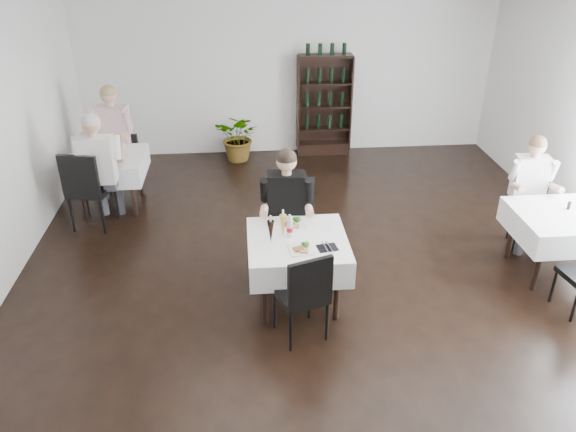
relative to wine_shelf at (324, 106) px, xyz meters
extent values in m
plane|color=black|center=(-0.60, -4.31, -0.85)|extent=(9.00, 9.00, 0.00)
plane|color=white|center=(-0.60, -4.31, 2.15)|extent=(9.00, 9.00, 0.00)
plane|color=white|center=(-0.60, 0.19, 0.65)|extent=(7.00, 0.00, 7.00)
cube|color=black|center=(0.00, 0.01, -0.75)|extent=(0.90, 0.28, 0.20)
cylinder|color=black|center=(-1.27, -4.68, -0.49)|extent=(0.06, 0.06, 0.71)
cylinder|color=black|center=(-1.27, -3.95, -0.49)|extent=(0.06, 0.06, 0.71)
cylinder|color=black|center=(-0.53, -4.68, -0.49)|extent=(0.06, 0.06, 0.71)
cylinder|color=black|center=(-0.53, -3.95, -0.49)|extent=(0.06, 0.06, 0.71)
cube|color=black|center=(-0.90, -4.31, -0.12)|extent=(0.85, 0.85, 0.04)
cube|color=white|center=(-0.90, -4.31, -0.23)|extent=(1.03, 1.03, 0.30)
cylinder|color=black|center=(-3.64, -2.15, -0.49)|extent=(0.06, 0.06, 0.71)
cylinder|color=black|center=(-3.64, -1.47, -0.49)|extent=(0.06, 0.06, 0.71)
cylinder|color=black|center=(-2.96, -2.15, -0.49)|extent=(0.06, 0.06, 0.71)
cylinder|color=black|center=(-2.96, -1.47, -0.49)|extent=(0.06, 0.06, 0.71)
cube|color=black|center=(-3.30, -1.81, -0.12)|extent=(0.80, 0.80, 0.04)
cube|color=white|center=(-3.30, -1.81, -0.23)|extent=(0.98, 0.98, 0.30)
cylinder|color=black|center=(1.76, -4.35, -0.49)|extent=(0.06, 0.06, 0.71)
cylinder|color=black|center=(1.76, -3.67, -0.49)|extent=(0.06, 0.06, 0.71)
cylinder|color=black|center=(2.44, -3.67, -0.49)|extent=(0.06, 0.06, 0.71)
cube|color=black|center=(2.10, -4.01, -0.12)|extent=(0.80, 0.80, 0.04)
cube|color=white|center=(2.10, -4.01, -0.23)|extent=(0.98, 0.98, 0.30)
imported|color=#265D20|center=(-1.47, -0.21, -0.43)|extent=(0.96, 0.90, 0.84)
cylinder|color=black|center=(-0.89, -3.94, -0.61)|extent=(0.04, 0.04, 0.48)
cylinder|color=black|center=(-1.03, -3.55, -0.61)|extent=(0.04, 0.04, 0.48)
cylinder|color=black|center=(-0.50, -3.80, -0.61)|extent=(0.04, 0.04, 0.48)
cylinder|color=black|center=(-0.64, -3.41, -0.61)|extent=(0.04, 0.04, 0.48)
cube|color=black|center=(-0.76, -3.68, -0.33)|extent=(0.62, 0.62, 0.07)
cube|color=black|center=(-0.84, -3.47, -0.05)|extent=(0.47, 0.21, 0.52)
cylinder|color=black|center=(-0.81, -4.63, -0.62)|extent=(0.03, 0.03, 0.45)
cylinder|color=black|center=(-0.68, -5.00, -0.62)|extent=(0.03, 0.03, 0.45)
cylinder|color=black|center=(-1.17, -4.76, -0.62)|extent=(0.03, 0.03, 0.45)
cylinder|color=black|center=(-1.05, -5.13, -0.62)|extent=(0.03, 0.03, 0.45)
cube|color=black|center=(-0.93, -4.88, -0.37)|extent=(0.57, 0.57, 0.07)
cube|color=black|center=(-0.86, -5.07, -0.11)|extent=(0.44, 0.19, 0.49)
cylinder|color=black|center=(-3.44, -1.42, -0.65)|extent=(0.03, 0.03, 0.39)
cylinder|color=black|center=(-3.35, -1.10, -0.65)|extent=(0.03, 0.03, 0.39)
cylinder|color=black|center=(-3.11, -1.52, -0.65)|extent=(0.03, 0.03, 0.39)
cylinder|color=black|center=(-3.02, -1.19, -0.65)|extent=(0.03, 0.03, 0.39)
cube|color=black|center=(-3.23, -1.31, -0.43)|extent=(0.48, 0.48, 0.06)
cube|color=black|center=(-3.18, -1.13, -0.20)|extent=(0.39, 0.15, 0.43)
cylinder|color=black|center=(-3.19, -2.22, -0.60)|extent=(0.04, 0.04, 0.50)
cylinder|color=black|center=(-3.28, -2.64, -0.60)|extent=(0.04, 0.04, 0.50)
cylinder|color=black|center=(-3.61, -2.12, -0.60)|extent=(0.04, 0.04, 0.50)
cylinder|color=black|center=(-3.71, -2.54, -0.60)|extent=(0.04, 0.04, 0.50)
cube|color=black|center=(-3.45, -2.38, -0.31)|extent=(0.60, 0.60, 0.08)
cube|color=black|center=(-3.50, -2.60, -0.02)|extent=(0.50, 0.16, 0.54)
cylinder|color=black|center=(1.89, -3.56, -0.65)|extent=(0.03, 0.03, 0.40)
cylinder|color=black|center=(1.97, -3.22, -0.65)|extent=(0.03, 0.03, 0.40)
cylinder|color=black|center=(2.23, -3.64, -0.65)|extent=(0.03, 0.03, 0.40)
cylinder|color=black|center=(2.30, -3.30, -0.65)|extent=(0.03, 0.03, 0.40)
cube|color=black|center=(2.10, -3.43, -0.42)|extent=(0.48, 0.48, 0.06)
cube|color=black|center=(2.14, -3.25, -0.19)|extent=(0.40, 0.13, 0.43)
cylinder|color=black|center=(1.84, -4.59, -0.65)|extent=(0.03, 0.03, 0.40)
cylinder|color=black|center=(1.89, -4.94, -0.65)|extent=(0.03, 0.03, 0.40)
cube|color=#404047|center=(-1.08, -3.88, -0.25)|extent=(0.18, 0.45, 0.15)
cylinder|color=#404047|center=(-1.10, -4.07, -0.59)|extent=(0.12, 0.12, 0.52)
cube|color=#404047|center=(-0.87, -3.89, -0.25)|extent=(0.18, 0.45, 0.15)
cylinder|color=#404047|center=(-0.89, -4.08, -0.59)|extent=(0.12, 0.12, 0.52)
cube|color=black|center=(-0.96, -3.68, 0.10)|extent=(0.44, 0.26, 0.58)
cylinder|color=tan|center=(-1.23, -3.95, 0.07)|extent=(0.11, 0.33, 0.16)
cylinder|color=tan|center=(-0.74, -3.99, 0.07)|extent=(0.11, 0.33, 0.16)
sphere|color=tan|center=(-0.96, -3.71, 0.54)|extent=(0.22, 0.22, 0.22)
sphere|color=black|center=(-0.96, -3.71, 0.57)|extent=(0.22, 0.22, 0.22)
cube|color=#404047|center=(-3.46, -1.36, -0.22)|extent=(0.24, 0.49, 0.16)
cylinder|color=#404047|center=(-3.50, -1.55, -0.57)|extent=(0.12, 0.12, 0.55)
cube|color=#404047|center=(-3.24, -1.40, -0.22)|extent=(0.24, 0.49, 0.16)
cylinder|color=#404047|center=(-3.28, -1.60, -0.57)|extent=(0.12, 0.12, 0.55)
cube|color=beige|center=(-3.31, -1.17, 0.14)|extent=(0.48, 0.33, 0.61)
cylinder|color=tan|center=(-3.62, -1.42, 0.12)|extent=(0.15, 0.36, 0.17)
cylinder|color=tan|center=(-3.11, -1.52, 0.12)|extent=(0.15, 0.36, 0.17)
sphere|color=tan|center=(-3.31, -1.19, 0.61)|extent=(0.23, 0.23, 0.23)
sphere|color=olive|center=(-3.31, -1.19, 0.64)|extent=(0.23, 0.23, 0.23)
cube|color=#404047|center=(-3.17, -2.27, -0.23)|extent=(0.16, 0.46, 0.15)
cylinder|color=#404047|center=(-3.17, -2.07, -0.58)|extent=(0.12, 0.12, 0.54)
cube|color=#404047|center=(-3.40, -2.27, -0.23)|extent=(0.16, 0.46, 0.15)
cylinder|color=#404047|center=(-3.40, -2.07, -0.58)|extent=(0.12, 0.12, 0.54)
cube|color=silver|center=(-3.28, -2.48, 0.14)|extent=(0.44, 0.24, 0.61)
cylinder|color=tan|center=(-3.03, -2.18, 0.12)|extent=(0.09, 0.34, 0.17)
cylinder|color=tan|center=(-3.54, -2.18, 0.12)|extent=(0.09, 0.34, 0.17)
sphere|color=tan|center=(-3.28, -2.46, 0.60)|extent=(0.23, 0.23, 0.23)
sphere|color=beige|center=(-3.28, -2.46, 0.63)|extent=(0.23, 0.23, 0.23)
cube|color=#404047|center=(1.96, -3.42, -0.29)|extent=(0.19, 0.43, 0.14)
cylinder|color=#404047|center=(1.94, -3.60, -0.60)|extent=(0.11, 0.11, 0.48)
cube|color=#404047|center=(2.16, -3.45, -0.29)|extent=(0.19, 0.43, 0.14)
cylinder|color=#404047|center=(2.13, -3.63, -0.60)|extent=(0.11, 0.11, 0.48)
cube|color=silver|center=(2.09, -3.25, 0.03)|extent=(0.42, 0.27, 0.54)
cylinder|color=tan|center=(1.83, -3.48, 0.01)|extent=(0.12, 0.31, 0.15)
cylinder|color=tan|center=(2.28, -3.55, 0.01)|extent=(0.12, 0.31, 0.15)
sphere|color=tan|center=(2.08, -3.27, 0.45)|extent=(0.21, 0.21, 0.21)
sphere|color=brown|center=(2.08, -3.27, 0.48)|extent=(0.21, 0.21, 0.21)
cube|color=white|center=(-0.93, -4.03, -0.07)|extent=(0.31, 0.31, 0.02)
cube|color=brown|center=(-0.96, -4.05, -0.05)|extent=(0.13, 0.12, 0.02)
sphere|color=#2B691C|center=(-0.87, -3.99, -0.03)|extent=(0.06, 0.06, 0.06)
cube|color=#956443|center=(-0.91, -4.09, -0.05)|extent=(0.10, 0.08, 0.02)
cube|color=white|center=(-0.89, -4.55, -0.07)|extent=(0.26, 0.26, 0.02)
cube|color=brown|center=(-0.92, -4.57, -0.05)|extent=(0.11, 0.10, 0.02)
sphere|color=#2B691C|center=(-0.83, -4.51, -0.03)|extent=(0.06, 0.06, 0.06)
cube|color=#956443|center=(-0.87, -4.60, -0.05)|extent=(0.10, 0.08, 0.02)
cone|color=black|center=(-1.18, -4.37, 0.05)|extent=(0.07, 0.07, 0.25)
cylinder|color=silver|center=(-1.18, -4.37, 0.21)|extent=(0.02, 0.02, 0.06)
cone|color=gold|center=(-1.05, -4.25, 0.05)|extent=(0.07, 0.07, 0.25)
cylinder|color=silver|center=(-1.05, -4.25, 0.20)|extent=(0.02, 0.02, 0.06)
cylinder|color=silver|center=(-0.98, -4.26, 0.03)|extent=(0.06, 0.06, 0.21)
cylinder|color=#A2090F|center=(-0.98, -4.26, 0.01)|extent=(0.07, 0.07, 0.05)
cylinder|color=silver|center=(-0.98, -4.26, 0.15)|extent=(0.02, 0.02, 0.05)
cube|color=black|center=(-0.62, -4.52, -0.07)|extent=(0.22, 0.19, 0.01)
cylinder|color=silver|center=(-0.64, -4.52, -0.06)|extent=(0.05, 0.22, 0.01)
cylinder|color=silver|center=(-0.60, -4.52, -0.06)|extent=(0.06, 0.22, 0.01)
cylinder|color=black|center=(2.24, -3.91, -0.03)|extent=(0.04, 0.04, 0.09)
camera|label=1|loc=(-1.43, -9.29, 2.84)|focal=35.00mm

